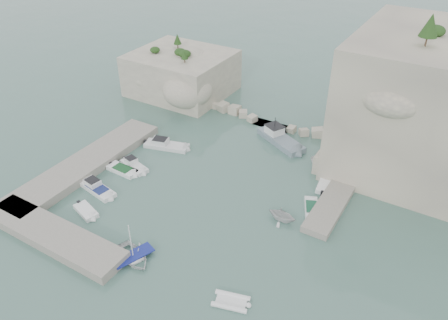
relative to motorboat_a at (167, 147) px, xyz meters
The scene contains 21 objects.
ground 13.87m from the motorboat_a, 37.74° to the right, with size 400.00×400.00×0.00m, color #4B7065.
cliff_terrace 25.82m from the motorboat_a, 21.64° to the left, with size 8.00×10.00×2.50m, color beige.
outcrop_west 19.14m from the motorboat_a, 118.68° to the left, with size 16.00×14.00×7.00m, color beige.
quay_west 11.26m from the motorboat_a, 122.43° to the right, with size 5.00×24.00×1.10m, color #9E9689.
quay_south 21.02m from the motorboat_a, 87.35° to the right, with size 18.00×4.00×1.10m, color #9E9689.
ledge_east 24.52m from the motorboat_a, ahead, with size 3.00×16.00×0.80m, color #9E9689.
breakwater 16.80m from the motorboat_a, 53.57° to the left, with size 28.00×3.00×1.40m, color beige.
motorboat_a is the anchor object (origin of this frame).
motorboat_b 6.34m from the motorboat_a, 94.74° to the right, with size 4.86×1.59×1.40m, color white, non-canonical shape.
motorboat_c 7.86m from the motorboat_a, 99.28° to the right, with size 4.77×1.74×0.70m, color white, non-canonical shape.
motorboat_d 12.53m from the motorboat_a, 95.08° to the right, with size 6.02×1.79×1.40m, color white, non-canonical shape.
motorboat_e 16.19m from the motorboat_a, 87.24° to the right, with size 3.75×1.53×0.70m, color white, non-canonical shape.
rowboat 21.40m from the motorboat_a, 61.72° to the right, with size 3.31×4.64×0.96m, color white.
inflatable_dinghy 28.14m from the motorboat_a, 40.87° to the right, with size 3.60×1.75×0.44m, color white, non-canonical shape.
tender_east_a 21.26m from the motorboat_a, 15.65° to the right, with size 2.84×3.29×1.73m, color silver.
tender_east_b 22.84m from the motorboat_a, ahead, with size 4.34×1.48×0.70m, color white, non-canonical shape.
tender_east_c 22.70m from the motorboat_a, ahead, with size 5.40×1.75×0.70m, color white, non-canonical shape.
tender_east_d 22.64m from the motorboat_a, 15.85° to the left, with size 1.95×5.18×2.00m, color white.
work_boat 16.36m from the motorboat_a, 35.36° to the left, with size 8.87×2.62×2.20m, color slate, non-canonical shape.
rowboat_mast 21.56m from the motorboat_a, 61.72° to the right, with size 0.10×0.10×4.20m, color white.
vegetation 37.47m from the motorboat_a, 28.92° to the left, with size 53.48×13.88×13.40m.
Camera 1 is at (23.08, -32.41, 32.64)m, focal length 35.00 mm.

